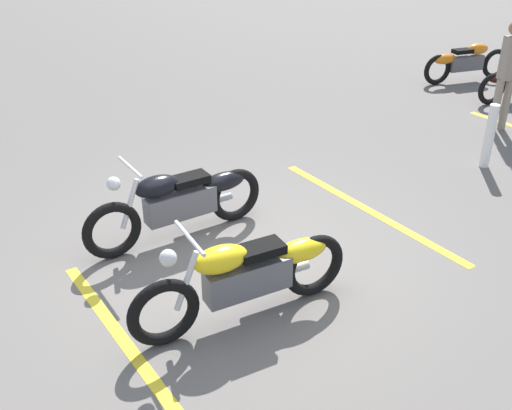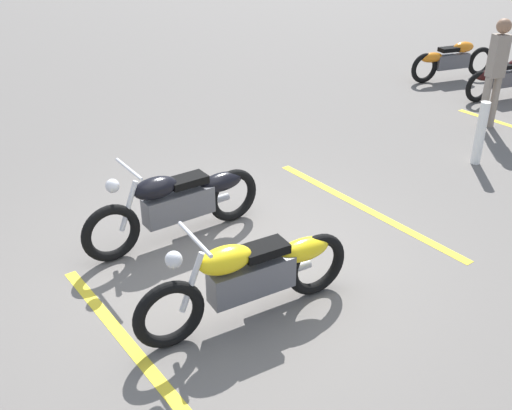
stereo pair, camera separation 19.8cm
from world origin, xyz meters
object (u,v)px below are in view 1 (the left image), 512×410
(motorcycle_row_far_right, at_px, (465,62))
(motorcycle_dark_foreground, at_px, (181,201))
(motorcycle_bright_foreground, at_px, (249,275))
(bystander_secondary, at_px, (508,71))
(bollard_post, at_px, (489,136))

(motorcycle_row_far_right, bearing_deg, motorcycle_dark_foreground, -149.00)
(motorcycle_bright_foreground, bearing_deg, motorcycle_dark_foreground, -89.93)
(motorcycle_dark_foreground, bearing_deg, bystander_secondary, -177.69)
(motorcycle_bright_foreground, relative_size, motorcycle_row_far_right, 1.09)
(motorcycle_dark_foreground, bearing_deg, motorcycle_bright_foreground, 85.22)
(motorcycle_bright_foreground, height_order, motorcycle_row_far_right, motorcycle_bright_foreground)
(motorcycle_row_far_right, xyz_separation_m, bystander_secondary, (-1.75, -2.30, 0.59))
(motorcycle_bright_foreground, distance_m, bollard_post, 4.87)
(motorcycle_row_far_right, height_order, bollard_post, bollard_post)
(motorcycle_dark_foreground, xyz_separation_m, bystander_secondary, (6.04, 0.42, 0.55))
(motorcycle_bright_foreground, bearing_deg, bollard_post, -162.81)
(motorcycle_bright_foreground, distance_m, motorcycle_dark_foreground, 1.68)
(bystander_secondary, distance_m, bollard_post, 1.76)
(motorcycle_bright_foreground, relative_size, bystander_secondary, 1.23)
(motorcycle_row_far_right, relative_size, bollard_post, 2.18)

